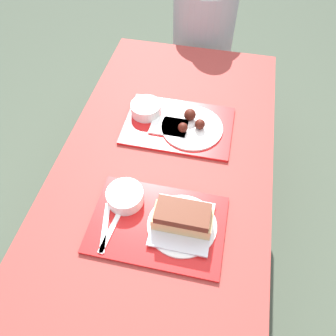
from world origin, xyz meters
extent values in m
plane|color=#424C3D|center=(0.00, 0.00, 0.00)|extent=(12.00, 12.00, 0.00)
cube|color=maroon|center=(0.00, 0.00, 0.71)|extent=(0.77, 1.67, 0.04)
cylinder|color=maroon|center=(-0.33, 0.75, 0.35)|extent=(0.07, 0.07, 0.69)
cylinder|color=maroon|center=(0.33, 0.75, 0.35)|extent=(0.07, 0.07, 0.69)
cube|color=maroon|center=(0.00, 1.05, 0.41)|extent=(0.74, 0.28, 0.04)
cylinder|color=maroon|center=(-0.31, 1.05, 0.20)|extent=(0.06, 0.06, 0.40)
cylinder|color=maroon|center=(0.31, 1.05, 0.20)|extent=(0.06, 0.06, 0.40)
cube|color=red|center=(0.04, -0.16, 0.74)|extent=(0.42, 0.28, 0.01)
cube|color=red|center=(0.02, 0.28, 0.74)|extent=(0.42, 0.28, 0.01)
cylinder|color=white|center=(-0.09, -0.10, 0.77)|extent=(0.12, 0.12, 0.05)
cylinder|color=beige|center=(-0.09, -0.10, 0.78)|extent=(0.11, 0.11, 0.01)
cylinder|color=white|center=(0.11, -0.15, 0.75)|extent=(0.22, 0.22, 0.01)
cube|color=silver|center=(0.11, -0.15, 0.76)|extent=(0.18, 0.18, 0.01)
cube|color=#DBB275|center=(0.11, -0.15, 0.78)|extent=(0.18, 0.08, 0.05)
cube|color=#562819|center=(0.11, -0.15, 0.82)|extent=(0.16, 0.08, 0.03)
cube|color=white|center=(-0.12, -0.21, 0.75)|extent=(0.05, 0.17, 0.00)
cube|color=white|center=(-0.10, -0.21, 0.75)|extent=(0.04, 0.17, 0.00)
cube|color=#3F3F47|center=(0.03, -0.10, 0.75)|extent=(0.04, 0.03, 0.01)
cylinder|color=white|center=(-0.12, 0.31, 0.77)|extent=(0.12, 0.12, 0.05)
cylinder|color=beige|center=(-0.12, 0.31, 0.78)|extent=(0.11, 0.11, 0.01)
cylinder|color=white|center=(0.07, 0.27, 0.75)|extent=(0.24, 0.24, 0.01)
sphere|color=#42140C|center=(0.10, 0.27, 0.77)|extent=(0.04, 0.04, 0.04)
sphere|color=#42140C|center=(0.06, 0.31, 0.77)|extent=(0.05, 0.05, 0.05)
sphere|color=#42140C|center=(0.04, 0.24, 0.77)|extent=(0.04, 0.04, 0.04)
cube|color=white|center=(-0.02, 0.25, 0.75)|extent=(0.14, 0.10, 0.01)
cylinder|color=#9E9EA3|center=(0.01, 1.05, 0.68)|extent=(0.33, 0.33, 0.50)
camera|label=1|loc=(0.17, -0.62, 1.66)|focal=35.00mm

